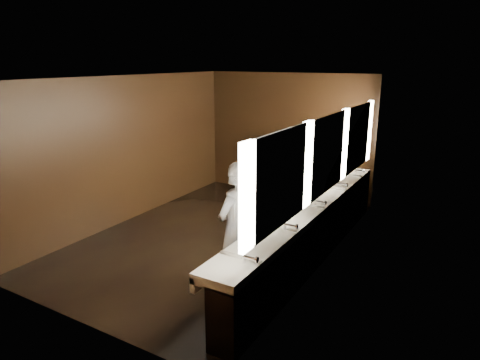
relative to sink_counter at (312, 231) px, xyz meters
name	(u,v)px	position (x,y,z in m)	size (l,w,h in m)	color
floor	(216,237)	(-1.79, 0.00, -0.50)	(6.00, 6.00, 0.00)	black
ceiling	(214,77)	(-1.79, 0.00, 2.30)	(4.00, 6.00, 0.02)	#2D2D2B
wall_back	(287,135)	(-1.79, 3.00, 0.90)	(4.00, 0.02, 2.80)	black
wall_front	(68,214)	(-1.79, -3.00, 0.90)	(4.00, 0.02, 2.80)	black
wall_left	(129,149)	(-3.79, 0.00, 0.90)	(0.02, 6.00, 2.80)	black
wall_right	(328,177)	(0.21, 0.00, 0.90)	(0.02, 6.00, 2.80)	black
sink_counter	(312,231)	(0.00, 0.00, 0.00)	(0.55, 5.40, 1.01)	black
mirror_band	(328,154)	(0.19, 0.00, 1.25)	(0.06, 5.03, 1.15)	white
person	(236,228)	(-0.57, -1.36, 0.41)	(0.66, 0.43, 1.81)	#8297C2
trash_bin	(295,245)	(-0.22, -0.12, -0.24)	(0.33, 0.33, 0.51)	black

